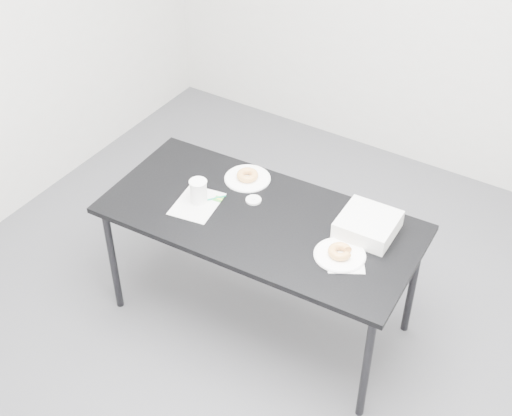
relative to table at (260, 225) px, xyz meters
The scene contains 13 objects.
floor 0.71m from the table, 11.06° to the right, with size 4.00×4.00×0.00m, color #4B4C50.
table is the anchor object (origin of this frame).
scorecard 0.36m from the table, 165.63° to the right, with size 0.22×0.28×0.00m, color silver.
logo_patch 0.28m from the table, behind, with size 0.05×0.05×0.00m, color green.
pen 0.30m from the table, behind, with size 0.01×0.01×0.13m, color #0C8961.
napkin 0.54m from the table, ahead, with size 0.18×0.18×0.00m, color silver.
plate_near 0.50m from the table, ahead, with size 0.26×0.26×0.01m, color white.
donut_near 0.50m from the table, ahead, with size 0.12×0.12×0.04m, color #D59043.
plate_far 0.34m from the table, 133.94° to the left, with size 0.26×0.26×0.01m, color white.
donut_far 0.35m from the table, 133.94° to the left, with size 0.12×0.12×0.04m, color #D59043.
coffee_cup 0.38m from the table, 169.78° to the right, with size 0.09×0.09×0.14m, color white.
cup_lid 0.15m from the table, 136.94° to the left, with size 0.08×0.08×0.01m, color silver.
bakery_box 0.57m from the table, 19.62° to the left, with size 0.28×0.28×0.09m, color silver.
Camera 1 is at (1.47, -2.44, 3.16)m, focal length 50.00 mm.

